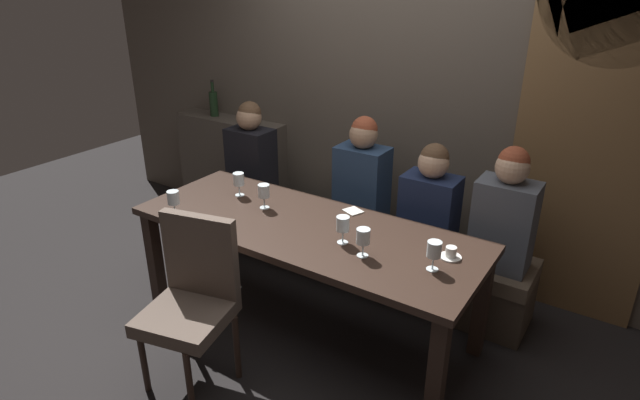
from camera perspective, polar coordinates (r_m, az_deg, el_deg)
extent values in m
plane|color=black|center=(3.59, -1.51, -13.40)|extent=(9.00, 9.00, 0.00)
cube|color=brown|center=(3.97, 8.64, 13.87)|extent=(6.00, 0.12, 3.00)
cube|color=brown|center=(3.67, 27.08, 3.39)|extent=(0.90, 0.05, 2.10)
cube|color=#494138|center=(4.95, -9.48, 3.46)|extent=(1.10, 0.28, 0.95)
cube|color=black|center=(3.80, -17.64, -6.08)|extent=(0.08, 0.08, 0.69)
cube|color=black|center=(2.76, 12.66, -18.14)|extent=(0.08, 0.08, 0.69)
cube|color=black|center=(4.21, -10.41, -2.26)|extent=(0.08, 0.08, 0.69)
cube|color=black|center=(3.30, 17.24, -10.89)|extent=(0.08, 0.08, 0.69)
cube|color=#302119|center=(3.20, -1.64, -3.12)|extent=(2.20, 0.84, 0.04)
cube|color=#40352A|center=(3.99, 4.25, -6.26)|extent=(2.50, 0.40, 0.35)
cube|color=brown|center=(3.88, 4.35, -3.38)|extent=(2.50, 0.44, 0.10)
cylinder|color=#302119|center=(3.15, -18.77, -16.22)|extent=(0.04, 0.04, 0.42)
cylinder|color=#302119|center=(2.92, -14.07, -19.14)|extent=(0.04, 0.04, 0.42)
cylinder|color=#302119|center=(3.32, -13.86, -13.20)|extent=(0.04, 0.04, 0.42)
cylinder|color=#302119|center=(3.11, -9.10, -15.64)|extent=(0.04, 0.04, 0.42)
cube|color=brown|center=(2.96, -14.44, -12.25)|extent=(0.53, 0.53, 0.08)
cube|color=brown|center=(2.95, -12.95, -5.87)|extent=(0.44, 0.16, 0.48)
cube|color=black|center=(4.26, -7.51, 3.99)|extent=(0.36, 0.24, 0.57)
sphere|color=tan|center=(4.15, -7.79, 8.92)|extent=(0.20, 0.20, 0.20)
sphere|color=brown|center=(4.15, -7.73, 9.42)|extent=(0.18, 0.18, 0.18)
cube|color=navy|center=(3.76, 4.59, 1.49)|extent=(0.36, 0.24, 0.59)
sphere|color=tan|center=(3.63, 4.79, 7.15)|extent=(0.20, 0.20, 0.20)
sphere|color=brown|center=(3.63, 4.88, 7.71)|extent=(0.18, 0.18, 0.18)
cube|color=#192342|center=(3.53, 11.84, -1.29)|extent=(0.36, 0.24, 0.50)
sphere|color=tan|center=(3.40, 12.33, 3.97)|extent=(0.20, 0.20, 0.20)
sphere|color=brown|center=(3.40, 12.44, 4.57)|extent=(0.18, 0.18, 0.18)
cube|color=#4C515B|center=(3.40, 19.44, -2.60)|extent=(0.36, 0.24, 0.57)
sphere|color=tan|center=(3.26, 20.33, 3.34)|extent=(0.20, 0.20, 0.20)
sphere|color=brown|center=(3.26, 20.46, 3.97)|extent=(0.18, 0.18, 0.18)
cylinder|color=black|center=(4.90, -11.56, 10.26)|extent=(0.08, 0.08, 0.22)
cylinder|color=black|center=(4.86, -11.71, 12.03)|extent=(0.03, 0.03, 0.09)
cylinder|color=black|center=(4.85, -11.76, 12.64)|extent=(0.03, 0.03, 0.02)
cylinder|color=silver|center=(3.00, 2.48, -4.65)|extent=(0.06, 0.06, 0.00)
cylinder|color=silver|center=(2.98, 2.50, -3.98)|extent=(0.01, 0.01, 0.07)
cylinder|color=silver|center=(2.94, 2.52, -2.60)|extent=(0.08, 0.08, 0.08)
cylinder|color=maroon|center=(2.95, 2.52, -3.01)|extent=(0.07, 0.07, 0.03)
cylinder|color=silver|center=(3.65, -8.78, 0.55)|extent=(0.06, 0.06, 0.00)
cylinder|color=silver|center=(3.64, -8.82, 1.12)|extent=(0.01, 0.01, 0.07)
cylinder|color=silver|center=(3.61, -8.90, 2.29)|extent=(0.08, 0.08, 0.08)
cylinder|color=silver|center=(3.45, -15.56, -1.56)|extent=(0.06, 0.06, 0.00)
cylinder|color=silver|center=(3.43, -15.63, -0.96)|extent=(0.01, 0.01, 0.07)
cylinder|color=silver|center=(3.40, -15.77, 0.26)|extent=(0.08, 0.08, 0.08)
cylinder|color=gold|center=(3.41, -15.73, -0.09)|extent=(0.07, 0.07, 0.03)
cylinder|color=silver|center=(3.44, -6.09, -0.83)|extent=(0.06, 0.06, 0.00)
cylinder|color=silver|center=(3.42, -6.12, -0.23)|extent=(0.01, 0.01, 0.07)
cylinder|color=silver|center=(3.39, -6.17, 1.01)|extent=(0.08, 0.08, 0.08)
cylinder|color=maroon|center=(3.40, -6.16, 0.67)|extent=(0.07, 0.07, 0.04)
cylinder|color=silver|center=(2.80, 12.19, -7.41)|extent=(0.06, 0.06, 0.00)
cylinder|color=silver|center=(2.78, 12.26, -6.72)|extent=(0.01, 0.01, 0.07)
cylinder|color=silver|center=(2.74, 12.40, -5.27)|extent=(0.08, 0.08, 0.08)
cylinder|color=gold|center=(2.75, 12.35, -5.74)|extent=(0.07, 0.07, 0.03)
cylinder|color=silver|center=(2.87, 4.68, -6.08)|extent=(0.06, 0.06, 0.00)
cylinder|color=silver|center=(2.85, 4.71, -5.39)|extent=(0.01, 0.01, 0.07)
cylinder|color=silver|center=(2.81, 4.76, -3.97)|extent=(0.08, 0.08, 0.08)
cylinder|color=white|center=(2.93, 14.09, -6.06)|extent=(0.12, 0.12, 0.01)
cylinder|color=white|center=(2.92, 14.15, -5.51)|extent=(0.06, 0.06, 0.06)
cylinder|color=brown|center=(2.90, 14.20, -5.10)|extent=(0.05, 0.05, 0.01)
cube|color=silver|center=(3.20, -10.57, -3.09)|extent=(0.03, 0.17, 0.01)
cube|color=silver|center=(3.37, 3.64, -1.22)|extent=(0.14, 0.13, 0.01)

